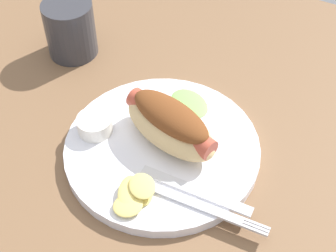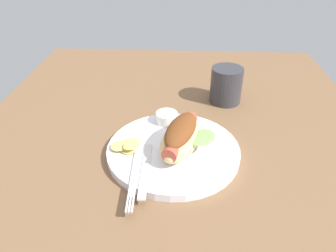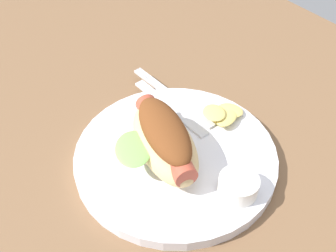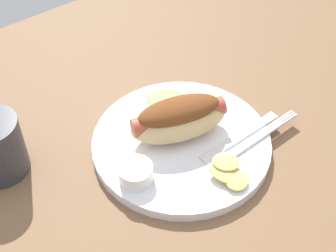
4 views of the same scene
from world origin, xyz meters
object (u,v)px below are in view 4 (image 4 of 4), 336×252
hot_dog (178,117)px  sauce_ramekin (136,173)px  plate (183,146)px  chips_pile (229,172)px  knife (240,136)px  fork (255,139)px

hot_dog → sauce_ramekin: bearing=-144.9°
plate → hot_dog: hot_dog is taller
plate → chips_pile: size_ratio=3.46×
hot_dog → knife: (6.59, -6.23, -2.96)cm
hot_dog → plate: bearing=-89.7°
plate → sauce_ramekin: (-9.32, -1.37, 1.95)cm
hot_dog → chips_pile: bearing=-71.1°
fork → chips_pile: 7.96cm
sauce_ramekin → fork: size_ratio=0.28×
hot_dog → fork: size_ratio=0.94×
plate → chips_pile: 8.86cm
plate → fork: 10.47cm
hot_dog → fork: (7.92, -7.98, -2.94)cm
sauce_ramekin → knife: sauce_ramekin is taller
hot_dog → sauce_ramekin: 10.61cm
fork → sauce_ramekin: bearing=163.1°
fork → knife: 2.20cm
plate → chips_pile: bearing=-83.5°
chips_pile → plate: bearing=96.5°
plate → knife: (7.16, -4.30, 0.98)cm
hot_dog → chips_pile: 10.84cm
fork → knife: size_ratio=1.14×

